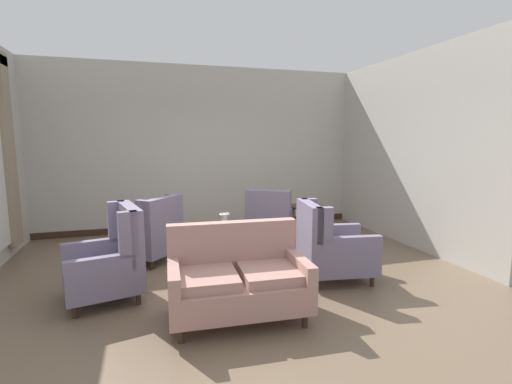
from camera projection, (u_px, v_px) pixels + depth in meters
The scene contains 12 objects.
ground at pixel (239, 279), 4.84m from camera, with size 8.96×8.96×0.00m, color brown.
wall_back at pixel (202, 149), 7.43m from camera, with size 6.56×0.08×3.23m, color #BCB7AD.
wall_right at pixel (407, 151), 6.37m from camera, with size 0.08×4.17×3.23m, color #BCB7AD.
baseboard_back at pixel (204, 225), 7.60m from camera, with size 6.40×0.03×0.12m, color #382319.
coffee_table at pixel (228, 246), 4.87m from camera, with size 0.88×0.88×0.52m.
porcelain_vase at pixel (224, 228), 4.88m from camera, with size 0.18×0.18×0.33m.
settee at pixel (238, 279), 3.78m from camera, with size 1.42×0.86×0.94m.
armchair_near_window at pixel (270, 220), 6.39m from camera, with size 1.04×1.07×0.98m.
armchair_near_sideboard at pixel (110, 260), 4.22m from camera, with size 0.96×0.98×1.06m.
armchair_back_corner at pixel (151, 233), 5.51m from camera, with size 1.08×1.08×0.99m.
armchair_beside_settee at pixel (330, 247), 4.78m from camera, with size 0.99×0.86×1.02m.
side_table at pixel (301, 220), 6.54m from camera, with size 0.48×0.48×0.66m.
Camera 1 is at (-1.12, -4.50, 1.82)m, focal length 26.03 mm.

